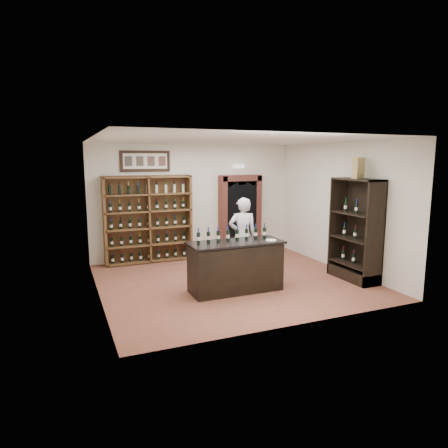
{
  "coord_description": "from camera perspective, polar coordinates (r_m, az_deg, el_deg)",
  "views": [
    {
      "loc": [
        -3.37,
        -7.59,
        2.62
      ],
      "look_at": [
        -0.07,
        0.3,
        1.21
      ],
      "focal_mm": 32.0,
      "sensor_mm": 36.0,
      "label": 1
    }
  ],
  "objects": [
    {
      "name": "wall_left",
      "position": [
        7.7,
        -17.82,
        0.56
      ],
      "size": [
        0.04,
        5.0,
        3.0
      ],
      "primitive_type": "cube",
      "color": "white",
      "rests_on": "ground"
    },
    {
      "name": "counter_bottle_1",
      "position": [
        7.77,
        -2.24,
        -1.86
      ],
      "size": [
        0.07,
        0.07,
        0.3
      ],
      "color": "black",
      "rests_on": "tasting_counter"
    },
    {
      "name": "side_cabinet",
      "position": [
        9.11,
        18.31,
        -2.93
      ],
      "size": [
        0.48,
        1.2,
        2.2
      ],
      "color": "black",
      "rests_on": "ground"
    },
    {
      "name": "arched_doorway",
      "position": [
        11.04,
        2.27,
        1.65
      ],
      "size": [
        1.17,
        0.35,
        2.17
      ],
      "color": "black",
      "rests_on": "ground"
    },
    {
      "name": "counter_bottle_7",
      "position": [
        8.27,
        5.8,
        -1.21
      ],
      "size": [
        0.07,
        0.07,
        0.3
      ],
      "color": "black",
      "rests_on": "tasting_counter"
    },
    {
      "name": "wine_shelf",
      "position": [
        10.25,
        -10.78,
        0.68
      ],
      "size": [
        2.2,
        0.38,
        2.2
      ],
      "color": "brown",
      "rests_on": "ground"
    },
    {
      "name": "counter_bottle_4",
      "position": [
        8.0,
        1.91,
        -1.53
      ],
      "size": [
        0.07,
        0.07,
        0.3
      ],
      "color": "black",
      "rests_on": "tasting_counter"
    },
    {
      "name": "counter_bottle_0",
      "position": [
        7.7,
        -3.68,
        -1.97
      ],
      "size": [
        0.07,
        0.07,
        0.3
      ],
      "color": "black",
      "rests_on": "tasting_counter"
    },
    {
      "name": "wall_right",
      "position": [
        9.82,
        16.1,
        2.45
      ],
      "size": [
        0.04,
        5.0,
        3.0
      ],
      "primitive_type": "cube",
      "color": "white",
      "rests_on": "ground"
    },
    {
      "name": "counter_bottle_3",
      "position": [
        7.92,
        0.55,
        -1.64
      ],
      "size": [
        0.07,
        0.07,
        0.3
      ],
      "color": "black",
      "rests_on": "tasting_counter"
    },
    {
      "name": "shopkeeper",
      "position": [
        9.12,
        2.68,
        -1.68
      ],
      "size": [
        0.73,
        0.57,
        1.75
      ],
      "primitive_type": "imported",
      "rotation": [
        0.0,
        0.0,
        2.87
      ],
      "color": "silver",
      "rests_on": "ground"
    },
    {
      "name": "counter_bottle_5",
      "position": [
        8.09,
        3.23,
        -1.42
      ],
      "size": [
        0.07,
        0.07,
        0.3
      ],
      "color": "black",
      "rests_on": "tasting_counter"
    },
    {
      "name": "plate",
      "position": [
        7.99,
        6.74,
        -2.32
      ],
      "size": [
        0.21,
        0.21,
        0.02
      ],
      "primitive_type": "cylinder",
      "color": "silver",
      "rests_on": "tasting_counter"
    },
    {
      "name": "tasting_counter",
      "position": [
        7.97,
        1.65,
        -6.11
      ],
      "size": [
        1.88,
        0.78,
        1.0
      ],
      "color": "black",
      "rests_on": "ground"
    },
    {
      "name": "framed_picture",
      "position": [
        10.27,
        -11.19,
        8.8
      ],
      "size": [
        1.25,
        0.04,
        0.52
      ],
      "primitive_type": "cube",
      "color": "black",
      "rests_on": "wall_back"
    },
    {
      "name": "counter_bottle_2",
      "position": [
        7.84,
        -0.83,
        -1.75
      ],
      "size": [
        0.07,
        0.07,
        0.3
      ],
      "color": "black",
      "rests_on": "tasting_counter"
    },
    {
      "name": "wall_back",
      "position": [
        10.7,
        -4.2,
        3.34
      ],
      "size": [
        5.5,
        0.04,
        3.0
      ],
      "primitive_type": "cube",
      "color": "white",
      "rests_on": "ground"
    },
    {
      "name": "wine_crate",
      "position": [
        8.87,
        18.64,
        7.59
      ],
      "size": [
        0.33,
        0.23,
        0.44
      ],
      "primitive_type": "cube",
      "rotation": [
        0.0,
        0.0,
        0.36
      ],
      "color": "tan",
      "rests_on": "side_cabinet"
    },
    {
      "name": "counter_bottle_6",
      "position": [
        8.18,
        4.53,
        -1.32
      ],
      "size": [
        0.07,
        0.07,
        0.3
      ],
      "color": "black",
      "rests_on": "tasting_counter"
    },
    {
      "name": "floor",
      "position": [
        8.71,
        1.21,
        -8.14
      ],
      "size": [
        5.5,
        5.5,
        0.0
      ],
      "primitive_type": "plane",
      "color": "brown",
      "rests_on": "ground"
    },
    {
      "name": "ceiling",
      "position": [
        8.32,
        1.28,
        11.99
      ],
      "size": [
        5.5,
        5.5,
        0.0
      ],
      "primitive_type": "plane",
      "rotation": [
        3.14,
        0.0,
        0.0
      ],
      "color": "white",
      "rests_on": "wall_back"
    },
    {
      "name": "emergency_light",
      "position": [
        11.03,
        2.11,
        8.22
      ],
      "size": [
        0.3,
        0.1,
        0.1
      ],
      "primitive_type": "cube",
      "color": "white",
      "rests_on": "wall_back"
    }
  ]
}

